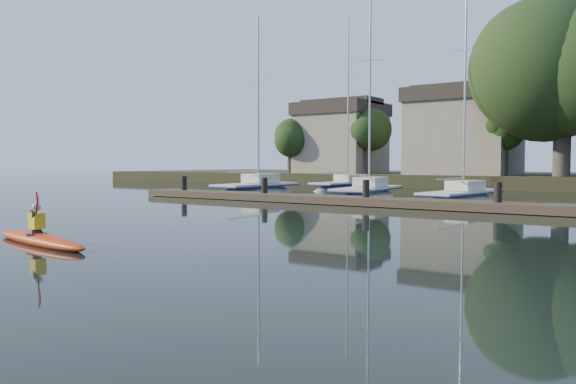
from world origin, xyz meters
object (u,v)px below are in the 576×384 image
Objects in this scene: sailboat_0 at (256,197)px; kayak at (39,237)px; sailboat_2 at (461,205)px; dock at (427,203)px; sailboat_1 at (368,201)px; sailboat_5 at (346,192)px.

kayak is at bearing -64.97° from sailboat_0.
sailboat_0 is 0.95× the size of sailboat_2.
dock is 5.03m from sailboat_2.
sailboat_1 reaches higher than kayak.
sailboat_1 reaches higher than dock.
sailboat_0 reaches higher than kayak.
sailboat_5 is (-7.47, 28.79, -0.35)m from kayak.
dock is 7.70m from sailboat_1.
dock is 14.20m from sailboat_0.
sailboat_1 is (-1.83, 21.23, -0.35)m from kayak.
dock is 17.06m from sailboat_5.
kayak reaches higher than dock.
sailboat_2 is (-0.10, 5.02, -0.37)m from dock.
sailboat_1 is 5.49m from sailboat_2.
sailboat_5 reaches higher than sailboat_2.
sailboat_0 is 8.30m from sailboat_5.
dock is 2.67× the size of sailboat_0.
kayak is at bearing -93.63° from sailboat_2.
sailboat_2 is (3.66, 20.97, -0.34)m from kayak.
dock is at bearing -49.96° from sailboat_1.
dock is 2.55× the size of sailboat_2.
kayak is 21.31m from sailboat_1.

